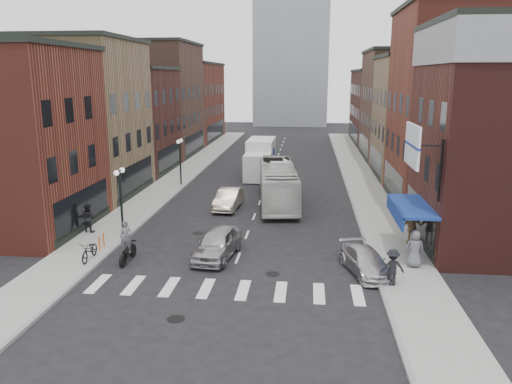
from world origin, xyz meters
The scene contains 30 objects.
ground centered at (0.00, 0.00, 0.00)m, with size 160.00×160.00×0.00m, color black.
sidewalk_left centered at (-8.50, 22.00, 0.07)m, with size 3.00×74.00×0.15m, color gray.
sidewalk_right centered at (8.50, 22.00, 0.07)m, with size 3.00×74.00×0.15m, color gray.
curb_left centered at (-7.00, 22.00, 0.00)m, with size 0.20×74.00×0.16m, color gray.
curb_right centered at (7.00, 22.00, 0.00)m, with size 0.20×74.00×0.16m, color gray.
crosswalk_stripes centered at (0.00, -3.00, 0.00)m, with size 12.00×2.20×0.01m, color silver.
bldg_left_mid_a centered at (-14.99, 14.00, 6.15)m, with size 10.30×10.20×12.30m.
bldg_left_mid_b centered at (-14.99, 24.00, 5.15)m, with size 10.30×10.20×10.30m.
bldg_left_far_a centered at (-14.99, 35.00, 6.65)m, with size 10.30×12.20×13.30m.
bldg_left_far_b centered at (-14.99, 49.00, 5.65)m, with size 10.30×16.20×11.30m.
bldg_right_mid_a centered at (15.00, 14.00, 7.15)m, with size 10.30×10.20×14.30m.
bldg_right_mid_b centered at (14.99, 24.00, 5.65)m, with size 10.30×10.20×11.30m.
bldg_right_far_a centered at (14.99, 35.00, 6.15)m, with size 10.30×12.20×12.30m.
bldg_right_far_b centered at (14.99, 49.00, 5.15)m, with size 10.30×16.20×10.30m.
awning_blue centered at (8.93, 2.50, 2.63)m, with size 1.80×5.00×0.78m.
billboard_sign centered at (8.59, 0.50, 6.13)m, with size 1.52×3.00×3.70m.
streetlamp_near centered at (-7.40, 4.00, 2.91)m, with size 0.32×1.22×4.11m.
streetlamp_far centered at (-7.40, 18.00, 2.91)m, with size 0.32×1.22×4.11m.
bike_rack centered at (-7.60, 1.30, 0.55)m, with size 0.08×0.68×0.80m.
box_truck centered at (-0.94, 23.13, 1.71)m, with size 2.51×7.97×3.46m.
motorcycle_rider centered at (-5.59, -0.18, 1.04)m, with size 0.65×2.18×2.22m.
transit_bus centered at (1.39, 12.91, 1.52)m, with size 2.56×10.92×3.04m, color silver.
sedan_left_near centered at (-1.10, 1.02, 0.77)m, with size 1.82×4.53×1.54m, color #A4A5A9.
sedan_left_far centered at (-2.07, 10.94, 0.71)m, with size 1.51×4.32×1.42m, color beige.
curb_car centered at (6.50, -0.38, 0.60)m, with size 1.67×4.10×1.19m, color #B8B8BD.
parked_bicycle centered at (-7.50, -0.42, 0.65)m, with size 0.67×1.92×1.01m, color black.
ped_left_solo centered at (-9.60, 4.13, 1.04)m, with size 0.86×0.50×1.77m, color black.
ped_right_a centered at (7.48, -2.05, 1.00)m, with size 1.10×0.54×1.70m, color black.
ped_right_b centered at (9.50, 3.88, 1.11)m, with size 1.13×0.56×1.92m, color olive.
ped_right_c centered at (8.93, 0.33, 1.10)m, with size 0.93×0.61×1.91m, color slate.
Camera 1 is at (3.55, -23.70, 9.42)m, focal length 35.00 mm.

